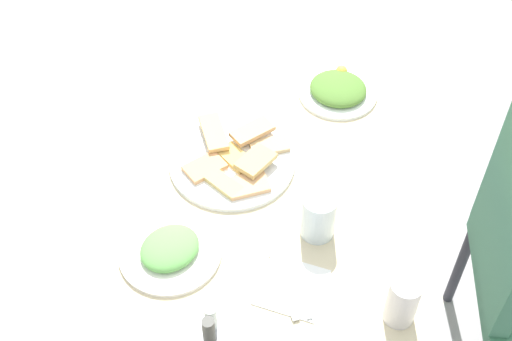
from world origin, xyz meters
TOP-DOWN VIEW (x-y plane):
  - ground_plane at (0.00, 0.00)m, footprint 6.00×6.00m
  - dining_table at (0.00, 0.00)m, footprint 1.03×0.78m
  - pide_platter at (-0.08, -0.10)m, footprint 0.32×0.32m
  - salad_plate_greens at (0.22, -0.22)m, footprint 0.24×0.24m
  - salad_plate_rice at (-0.37, 0.16)m, footprint 0.23×0.23m
  - soda_can at (0.34, 0.29)m, footprint 0.08×0.08m
  - drinking_glass at (0.13, 0.11)m, footprint 0.08×0.08m
  - paper_napkin at (0.28, 0.06)m, footprint 0.17×0.17m
  - fork at (0.28, 0.04)m, footprint 0.17×0.08m
  - spoon at (0.28, 0.08)m, footprint 0.16×0.06m
  - condiment_caddy at (0.42, -0.10)m, footprint 0.10×0.10m

SIDE VIEW (x-z plane):
  - ground_plane at x=0.00m, z-range 0.00..0.00m
  - dining_table at x=0.00m, z-range 0.27..0.97m
  - paper_napkin at x=0.28m, z-range 0.70..0.71m
  - fork at x=0.28m, z-range 0.71..0.71m
  - spoon at x=0.28m, z-range 0.71..0.71m
  - pide_platter at x=-0.08m, z-range 0.69..0.74m
  - salad_plate_greens at x=0.22m, z-range 0.70..0.74m
  - salad_plate_rice at x=-0.37m, z-range 0.70..0.74m
  - condiment_caddy at x=0.42m, z-range 0.69..0.77m
  - drinking_glass at x=0.13m, z-range 0.70..0.82m
  - soda_can at x=0.34m, z-range 0.70..0.82m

